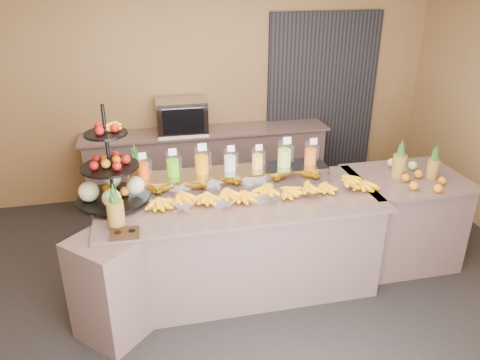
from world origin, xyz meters
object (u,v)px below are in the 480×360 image
object	(u,v)px
pitcher_tray	(230,178)
fruit_stand	(116,179)
oven_warmer	(181,116)
banana_heap	(267,188)
condiment_caddy	(125,233)
right_fruit_pile	(419,174)

from	to	relation	value
pitcher_tray	fruit_stand	distance (m)	1.03
pitcher_tray	oven_warmer	distance (m)	1.70
banana_heap	fruit_stand	size ratio (longest dim) A/B	2.43
fruit_stand	condiment_caddy	xyz separation A→B (m)	(0.05, -0.57, -0.21)
right_fruit_pile	oven_warmer	distance (m)	2.84
fruit_stand	oven_warmer	size ratio (longest dim) A/B	1.44
banana_heap	right_fruit_pile	world-z (taller)	right_fruit_pile
oven_warmer	condiment_caddy	bearing A→B (deg)	-105.58
fruit_stand	banana_heap	bearing A→B (deg)	-5.59
condiment_caddy	banana_heap	bearing A→B (deg)	18.37
fruit_stand	right_fruit_pile	distance (m)	2.79
pitcher_tray	banana_heap	size ratio (longest dim) A/B	0.87
banana_heap	oven_warmer	xyz separation A→B (m)	(-0.54, 1.97, 0.12)
right_fruit_pile	oven_warmer	size ratio (longest dim) A/B	0.70
oven_warmer	pitcher_tray	bearing A→B (deg)	-80.23
oven_warmer	fruit_stand	bearing A→B (deg)	-111.73
fruit_stand	right_fruit_pile	bearing A→B (deg)	-1.73
banana_heap	pitcher_tray	bearing A→B (deg)	132.15
pitcher_tray	banana_heap	xyz separation A→B (m)	(0.27, -0.30, 0.01)
pitcher_tray	banana_heap	world-z (taller)	banana_heap
pitcher_tray	oven_warmer	bearing A→B (deg)	99.18
banana_heap	condiment_caddy	xyz separation A→B (m)	(-1.23, -0.41, -0.06)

